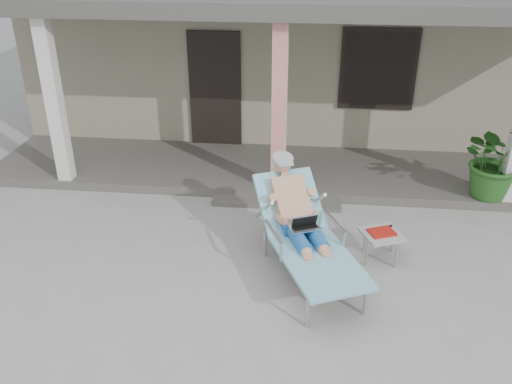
# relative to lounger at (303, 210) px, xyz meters

# --- Properties ---
(ground) EXTENTS (60.00, 60.00, 0.00)m
(ground) POSITION_rel_lounger_xyz_m (-0.44, -0.18, -0.85)
(ground) COLOR #9E9E99
(ground) RESTS_ON ground
(house) EXTENTS (10.40, 5.40, 3.30)m
(house) POSITION_rel_lounger_xyz_m (-0.44, 6.32, 0.81)
(house) COLOR #9F957E
(house) RESTS_ON ground
(porch_deck) EXTENTS (10.00, 2.00, 0.15)m
(porch_deck) POSITION_rel_lounger_xyz_m (-0.44, 2.82, -0.78)
(porch_deck) COLOR #605B56
(porch_deck) RESTS_ON ground
(porch_overhang) EXTENTS (10.00, 2.30, 2.85)m
(porch_overhang) POSITION_rel_lounger_xyz_m (-0.44, 2.77, 1.94)
(porch_overhang) COLOR silver
(porch_overhang) RESTS_ON porch_deck
(porch_step) EXTENTS (2.00, 0.30, 0.07)m
(porch_step) POSITION_rel_lounger_xyz_m (-0.44, 1.67, -0.81)
(porch_step) COLOR #605B56
(porch_step) RESTS_ON ground
(lounger) EXTENTS (1.55, 2.19, 1.38)m
(lounger) POSITION_rel_lounger_xyz_m (0.00, 0.00, 0.00)
(lounger) COLOR #B7B7BC
(lounger) RESTS_ON ground
(side_table) EXTENTS (0.60, 0.60, 0.42)m
(side_table) POSITION_rel_lounger_xyz_m (1.01, 0.34, -0.50)
(side_table) COLOR #A7A7A2
(side_table) RESTS_ON ground
(potted_palm) EXTENTS (1.21, 1.08, 1.21)m
(potted_palm) POSITION_rel_lounger_xyz_m (2.86, 2.07, -0.10)
(potted_palm) COLOR #26591E
(potted_palm) RESTS_ON porch_deck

